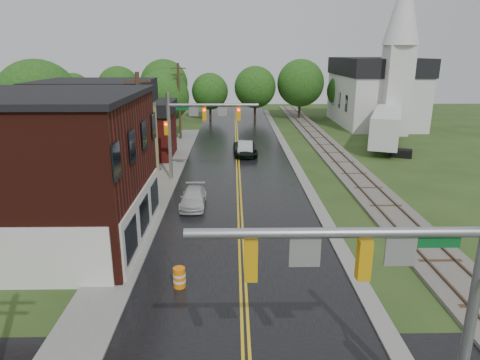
{
  "coord_description": "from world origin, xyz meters",
  "views": [
    {
      "loc": [
        -0.43,
        -7.27,
        10.33
      ],
      "look_at": [
        -0.06,
        15.28,
        3.5
      ],
      "focal_mm": 32.0,
      "sensor_mm": 36.0,
      "label": 1
    }
  ],
  "objects_px": {
    "traffic_signal_near": "(393,279)",
    "tree_left_e": "(164,98)",
    "construction_barrel": "(179,278)",
    "pickup_white": "(193,198)",
    "suv_dark": "(245,149)",
    "semi_trailer": "(387,126)",
    "tree_left_b": "(40,104)",
    "traffic_signal_far": "(195,120)",
    "tree_left_c": "(110,106)",
    "utility_pole_b": "(141,135)",
    "sedan_silver": "(245,148)",
    "church": "(378,84)",
    "brick_building": "(9,171)",
    "utility_pole_c": "(179,100)"
  },
  "relations": [
    {
      "from": "traffic_signal_far",
      "to": "construction_barrel",
      "type": "bearing_deg",
      "value": -88.07
    },
    {
      "from": "tree_left_c",
      "to": "suv_dark",
      "type": "relative_size",
      "value": 1.56
    },
    {
      "from": "semi_trailer",
      "to": "construction_barrel",
      "type": "height_order",
      "value": "semi_trailer"
    },
    {
      "from": "brick_building",
      "to": "semi_trailer",
      "type": "xyz_separation_m",
      "value": [
        29.06,
        24.43,
        -1.77
      ]
    },
    {
      "from": "construction_barrel",
      "to": "tree_left_e",
      "type": "bearing_deg",
      "value": 99.41
    },
    {
      "from": "utility_pole_b",
      "to": "tree_left_e",
      "type": "distance_m",
      "value": 23.99
    },
    {
      "from": "brick_building",
      "to": "utility_pole_b",
      "type": "distance_m",
      "value": 9.03
    },
    {
      "from": "suv_dark",
      "to": "semi_trailer",
      "type": "height_order",
      "value": "semi_trailer"
    },
    {
      "from": "sedan_silver",
      "to": "traffic_signal_near",
      "type": "bearing_deg",
      "value": -83.88
    },
    {
      "from": "utility_pole_b",
      "to": "tree_left_c",
      "type": "xyz_separation_m",
      "value": [
        -7.05,
        17.9,
        -0.21
      ]
    },
    {
      "from": "tree_left_b",
      "to": "tree_left_e",
      "type": "bearing_deg",
      "value": 57.26
    },
    {
      "from": "church",
      "to": "traffic_signal_far",
      "type": "xyz_separation_m",
      "value": [
        -23.47,
        -26.74,
        -0.86
      ]
    },
    {
      "from": "utility_pole_c",
      "to": "tree_left_b",
      "type": "distance_m",
      "value": 16.42
    },
    {
      "from": "church",
      "to": "tree_left_c",
      "type": "bearing_deg",
      "value": -157.76
    },
    {
      "from": "tree_left_b",
      "to": "suv_dark",
      "type": "xyz_separation_m",
      "value": [
        18.65,
        3.75,
        -5.03
      ]
    },
    {
      "from": "suv_dark",
      "to": "traffic_signal_far",
      "type": "bearing_deg",
      "value": -118.92
    },
    {
      "from": "church",
      "to": "tree_left_e",
      "type": "distance_m",
      "value": 29.91
    },
    {
      "from": "traffic_signal_far",
      "to": "tree_left_e",
      "type": "bearing_deg",
      "value": 105.89
    },
    {
      "from": "utility_pole_b",
      "to": "tree_left_b",
      "type": "relative_size",
      "value": 0.93
    },
    {
      "from": "traffic_signal_near",
      "to": "traffic_signal_far",
      "type": "height_order",
      "value": "same"
    },
    {
      "from": "church",
      "to": "utility_pole_c",
      "type": "bearing_deg",
      "value": -160.03
    },
    {
      "from": "brick_building",
      "to": "suv_dark",
      "type": "xyz_separation_m",
      "value": [
        13.28,
        20.65,
        -3.47
      ]
    },
    {
      "from": "tree_left_c",
      "to": "semi_trailer",
      "type": "xyz_separation_m",
      "value": [
        30.42,
        -0.47,
        -2.13
      ]
    },
    {
      "from": "tree_left_b",
      "to": "tree_left_c",
      "type": "xyz_separation_m",
      "value": [
        4.0,
        8.0,
        -1.21
      ]
    },
    {
      "from": "semi_trailer",
      "to": "construction_barrel",
      "type": "distance_m",
      "value": 35.34
    },
    {
      "from": "pickup_white",
      "to": "traffic_signal_far",
      "type": "bearing_deg",
      "value": 92.67
    },
    {
      "from": "utility_pole_c",
      "to": "tree_left_b",
      "type": "relative_size",
      "value": 0.93
    },
    {
      "from": "traffic_signal_far",
      "to": "tree_left_c",
      "type": "height_order",
      "value": "tree_left_c"
    },
    {
      "from": "brick_building",
      "to": "traffic_signal_far",
      "type": "xyz_separation_m",
      "value": [
        9.01,
        12.0,
        0.82
      ]
    },
    {
      "from": "traffic_signal_near",
      "to": "tree_left_e",
      "type": "xyz_separation_m",
      "value": [
        -12.32,
        43.9,
        -0.16
      ]
    },
    {
      "from": "traffic_signal_far",
      "to": "construction_barrel",
      "type": "relative_size",
      "value": 7.54
    },
    {
      "from": "utility_pole_c",
      "to": "sedan_silver",
      "type": "relative_size",
      "value": 2.08
    },
    {
      "from": "church",
      "to": "utility_pole_c",
      "type": "xyz_separation_m",
      "value": [
        -26.8,
        -9.74,
        -1.11
      ]
    },
    {
      "from": "church",
      "to": "tree_left_c",
      "type": "xyz_separation_m",
      "value": [
        -33.85,
        -13.84,
        -1.32
      ]
    },
    {
      "from": "church",
      "to": "semi_trailer",
      "type": "height_order",
      "value": "church"
    },
    {
      "from": "tree_left_e",
      "to": "semi_trailer",
      "type": "height_order",
      "value": "tree_left_e"
    },
    {
      "from": "semi_trailer",
      "to": "utility_pole_b",
      "type": "bearing_deg",
      "value": -143.29
    },
    {
      "from": "tree_left_b",
      "to": "utility_pole_b",
      "type": "bearing_deg",
      "value": -41.86
    },
    {
      "from": "traffic_signal_near",
      "to": "brick_building",
      "type": "bearing_deg",
      "value": 140.83
    },
    {
      "from": "church",
      "to": "tree_left_b",
      "type": "xyz_separation_m",
      "value": [
        -37.85,
        -21.84,
        -0.12
      ]
    },
    {
      "from": "suv_dark",
      "to": "pickup_white",
      "type": "xyz_separation_m",
      "value": [
        -4.0,
        -15.01,
        -0.09
      ]
    },
    {
      "from": "traffic_signal_near",
      "to": "utility_pole_c",
      "type": "bearing_deg",
      "value": 103.74
    },
    {
      "from": "construction_barrel",
      "to": "tree_left_b",
      "type": "bearing_deg",
      "value": 124.32
    },
    {
      "from": "brick_building",
      "to": "tree_left_e",
      "type": "relative_size",
      "value": 1.75
    },
    {
      "from": "construction_barrel",
      "to": "utility_pole_b",
      "type": "bearing_deg",
      "value": 108.02
    },
    {
      "from": "tree_left_b",
      "to": "tree_left_e",
      "type": "xyz_separation_m",
      "value": [
        9.0,
        14.0,
        -0.9
      ]
    },
    {
      "from": "semi_trailer",
      "to": "construction_barrel",
      "type": "relative_size",
      "value": 13.38
    },
    {
      "from": "utility_pole_b",
      "to": "tree_left_e",
      "type": "relative_size",
      "value": 1.1
    },
    {
      "from": "traffic_signal_far",
      "to": "suv_dark",
      "type": "height_order",
      "value": "traffic_signal_far"
    },
    {
      "from": "pickup_white",
      "to": "construction_barrel",
      "type": "xyz_separation_m",
      "value": [
        0.3,
        -10.64,
        -0.11
      ]
    }
  ]
}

